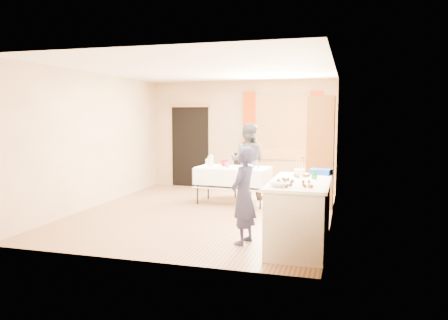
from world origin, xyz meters
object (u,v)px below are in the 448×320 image
(party_table, at_px, (233,182))
(chair, at_px, (243,183))
(cabinet, at_px, (321,152))
(woman, at_px, (248,161))
(girl, at_px, (244,195))
(counter, at_px, (300,214))

(party_table, relative_size, chair, 1.59)
(cabinet, relative_size, woman, 1.33)
(party_table, distance_m, girl, 2.74)
(cabinet, xyz_separation_m, woman, (-1.54, 0.45, -0.27))
(chair, xyz_separation_m, girl, (0.84, -3.48, 0.40))
(counter, height_order, chair, chair)
(chair, bearing_deg, woman, -69.03)
(counter, bearing_deg, woman, 114.44)
(chair, bearing_deg, cabinet, -37.31)
(counter, height_order, party_table, counter)
(cabinet, bearing_deg, chair, 158.30)
(chair, bearing_deg, party_table, -105.18)
(cabinet, height_order, girl, cabinet)
(cabinet, xyz_separation_m, counter, (-0.10, -2.72, -0.62))
(cabinet, bearing_deg, girl, -107.24)
(girl, bearing_deg, woman, -156.81)
(counter, height_order, woman, woman)
(counter, height_order, girl, girl)
(cabinet, height_order, party_table, cabinet)
(cabinet, distance_m, counter, 2.80)
(chair, distance_m, girl, 3.61)
(counter, bearing_deg, cabinet, 87.90)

